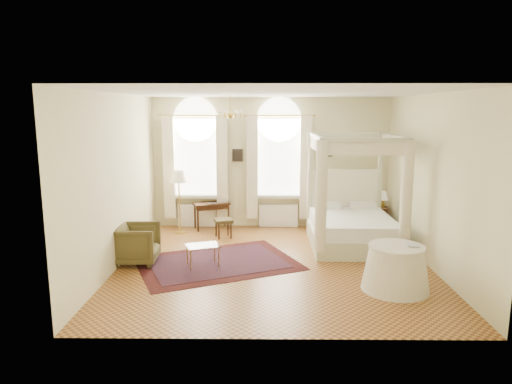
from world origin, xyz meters
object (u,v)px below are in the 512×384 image
armchair (136,244)px  side_table (396,268)px  writing_desk (212,206)px  floor_lamp (179,179)px  canopy_bed (352,222)px  nightstand (379,219)px  coffee_table (203,247)px  stool (223,222)px

armchair → side_table: (4.71, -1.31, -0.01)m
side_table → writing_desk: bearing=131.5°
armchair → floor_lamp: (0.46, 2.26, 0.94)m
canopy_bed → floor_lamp: 4.22m
armchair → nightstand: bearing=-67.3°
floor_lamp → side_table: floor_lamp is taller
writing_desk → floor_lamp: 1.13m
canopy_bed → coffee_table: (-3.14, -1.38, -0.18)m
stool → nightstand: bearing=10.1°
stool → floor_lamp: floor_lamp is taller
nightstand → coffee_table: (-4.07, -2.72, 0.08)m
writing_desk → coffee_table: writing_desk is taller
canopy_bed → side_table: 2.51m
nightstand → writing_desk: writing_desk is taller
floor_lamp → side_table: bearing=-40.0°
canopy_bed → stool: bearing=167.3°
coffee_table → floor_lamp: size_ratio=0.47×
nightstand → armchair: size_ratio=0.71×
canopy_bed → writing_desk: bearing=155.6°
writing_desk → canopy_bed: bearing=-24.4°
nightstand → coffee_table: size_ratio=0.82×
writing_desk → stool: (0.37, -0.83, -0.20)m
nightstand → writing_desk: 4.21m
coffee_table → floor_lamp: (-0.87, 2.45, 0.94)m
nightstand → armchair: armchair is taller
nightstand → writing_desk: bearing=178.1°
nightstand → floor_lamp: floor_lamp is taller
nightstand → side_table: side_table is taller
nightstand → side_table: (-0.69, -3.84, 0.08)m
writing_desk → armchair: armchair is taller
writing_desk → nightstand: bearing=-1.9°
stool → coffee_table: size_ratio=0.67×
stool → floor_lamp: 1.52m
canopy_bed → side_table: bearing=-84.4°
armchair → coffee_table: armchair is taller
side_table → coffee_table: bearing=161.8°
stool → floor_lamp: size_ratio=0.32×
writing_desk → coffee_table: 2.87m
canopy_bed → floor_lamp: (-4.01, 1.07, 0.77)m
side_table → stool: bearing=135.0°
nightstand → stool: (-3.84, -0.68, 0.07)m
armchair → side_table: size_ratio=0.76×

